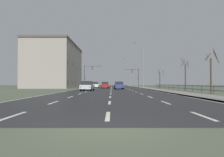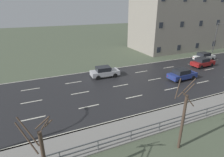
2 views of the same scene
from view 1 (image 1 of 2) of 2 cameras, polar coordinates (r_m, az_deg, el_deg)
name	(u,v)px [view 1 (image 1 of 2)]	position (r m, az deg, el deg)	size (l,w,h in m)	color
ground_plane	(112,88)	(53.86, 0.00, -2.66)	(160.00, 160.00, 0.12)	#4C5642
road_asphalt_strip	(112,87)	(65.85, 0.03, -2.35)	(14.00, 120.00, 0.03)	#232326
sidewalk_right	(139,87)	(66.37, 7.33, -2.28)	(3.00, 120.00, 0.12)	gray
guardrail	(185,87)	(29.78, 19.18, -2.22)	(0.07, 37.40, 1.00)	#515459
street_lamp_midground	(143,66)	(50.44, 8.48, 3.38)	(2.53, 0.24, 10.88)	slate
street_lamp_distant	(130,73)	(87.77, 4.91, 1.55)	(2.84, 0.24, 11.44)	slate
traffic_signal_right	(136,75)	(62.11, 6.61, 0.93)	(4.33, 0.36, 5.54)	#38383A
traffic_signal_left	(88,73)	(61.87, -6.47, 1.50)	(5.19, 0.36, 6.45)	#38383A
car_near_left	(96,85)	(54.62, -4.39, -1.73)	(1.99, 4.18, 1.57)	silver
car_near_right	(88,86)	(34.34, -6.49, -1.99)	(2.01, 4.19, 1.57)	#B7B7BC
car_far_left	(119,85)	(43.64, 2.02, -1.84)	(1.96, 4.16, 1.57)	navy
car_mid_centre	(106,85)	(51.14, -1.76, -1.76)	(2.01, 4.19, 1.57)	maroon
brick_building	(57,66)	(61.07, -14.71, 3.28)	(11.16, 23.80, 12.07)	gray
bare_tree_near	(212,73)	(27.16, 25.30, 1.41)	(1.54, 1.63, 5.16)	#423328
bare_tree_mid	(186,75)	(35.69, 19.30, 0.81)	(1.42, 1.64, 5.36)	#423328
bare_tree_far	(161,79)	(50.03, 12.96, -0.23)	(1.49, 1.42, 4.62)	#423328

